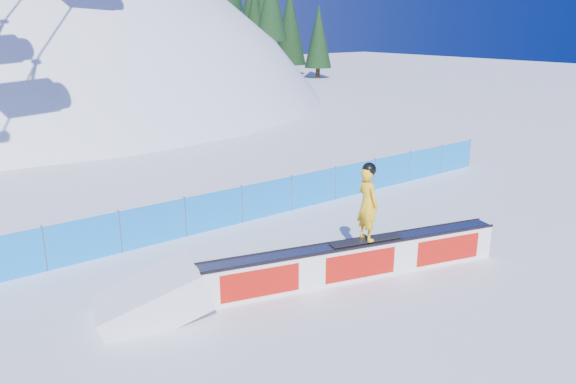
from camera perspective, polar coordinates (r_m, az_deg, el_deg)
ground at (r=15.42m, az=7.76°, el=-6.85°), size 160.00×160.00×0.00m
snow_hill at (r=58.07m, az=-24.27°, el=-9.33°), size 64.00×64.00×64.00m
safety_fence at (r=18.42m, az=-2.11°, el=-0.71°), size 22.05×0.05×1.30m
rail_box at (r=14.18m, az=6.89°, el=-6.91°), size 7.89×2.67×0.96m
snow_ramp at (r=12.94m, az=-13.52°, el=-12.08°), size 2.74×2.11×1.51m
snowboarder at (r=13.78m, az=8.09°, el=-1.12°), size 1.93×0.84×2.00m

